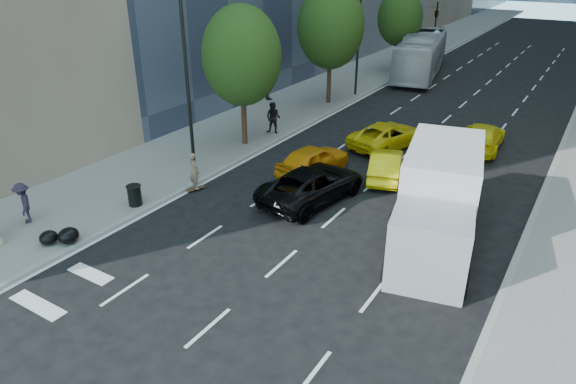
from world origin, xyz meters
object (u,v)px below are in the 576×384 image
Objects in this scene: skateboarder at (194,173)px; box_truck at (439,199)px; city_bus at (421,55)px; black_sedan_mercedes at (423,206)px; trash_can at (135,196)px; black_sedan_lincoln at (312,184)px.

skateboarder is 0.22× the size of box_truck.
city_bus reaches higher than box_truck.
skateboarder is 0.14× the size of city_bus.
city_bus is (-9.00, 25.91, 1.01)m from black_sedan_mercedes.
trash_can is (-10.80, -5.19, -0.18)m from black_sedan_mercedes.
skateboarder is at bearing 31.63° from black_sedan_lincoln.
city_bus is (0.80, 28.42, 0.91)m from skateboarder.
black_sedan_lincoln is 4.82m from black_sedan_mercedes.
black_sedan_lincoln is 6.29× the size of trash_can.
black_sedan_mercedes is (9.80, 2.51, -0.10)m from skateboarder.
city_bus is at bearing -71.08° from black_sedan_lincoln.
black_sedan_mercedes is at bearing 25.67° from trash_can.
black_sedan_mercedes is 0.41× the size of city_bus.
city_bus is at bearing 86.69° from trash_can.
black_sedan_mercedes is 1.78m from box_truck.
box_truck is 12.38m from trash_can.
city_bus is at bearing -81.61° from black_sedan_mercedes.
black_sedan_lincoln is 26.77m from city_bus.
city_bus is 31.17m from trash_can.
skateboarder reaches higher than black_sedan_mercedes.
black_sedan_mercedes is 6.12× the size of trash_can.
black_sedan_lincoln is 5.78m from box_truck.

